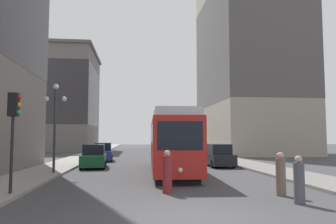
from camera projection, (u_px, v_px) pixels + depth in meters
name	position (u px, v px, depth m)	size (l,w,h in m)	color
ground_plane	(196.00, 217.00, 9.57)	(200.00, 200.00, 0.00)	#424244
sidewalk_left	(94.00, 153.00, 48.43)	(3.16, 120.00, 0.15)	gray
sidewalk_right	(197.00, 152.00, 50.05)	(3.16, 120.00, 0.15)	gray
streetcar	(170.00, 141.00, 22.30)	(3.19, 14.04, 3.89)	black
transit_bus	(177.00, 141.00, 40.82)	(2.91, 12.29, 3.45)	black
parked_car_left_near	(94.00, 157.00, 25.06)	(2.08, 4.35, 1.82)	black
parked_car_left_mid	(103.00, 153.00, 32.36)	(2.08, 4.53, 1.82)	black
parked_car_right_far	(219.00, 156.00, 26.13)	(1.94, 4.43, 1.82)	black
pedestrian_crossing_near	(299.00, 181.00, 11.42)	(0.38, 0.38, 1.71)	#4C4C56
pedestrian_crossing_far	(167.00, 173.00, 13.65)	(0.41, 0.41, 1.82)	maroon
pedestrian_on_sidewalk	(281.00, 175.00, 13.05)	(0.39, 0.39, 1.76)	#6B5B4C
traffic_light_near_left	(14.00, 116.00, 12.88)	(0.47, 0.36, 3.99)	#232328
lamp_post_left_near	(55.00, 114.00, 20.46)	(1.41, 0.36, 5.65)	#333338
building_left_midblock	(51.00, 99.00, 59.81)	(16.47, 16.80, 18.50)	slate
building_right_corner	(248.00, 55.00, 49.58)	(12.60, 20.99, 29.29)	#A89E8E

